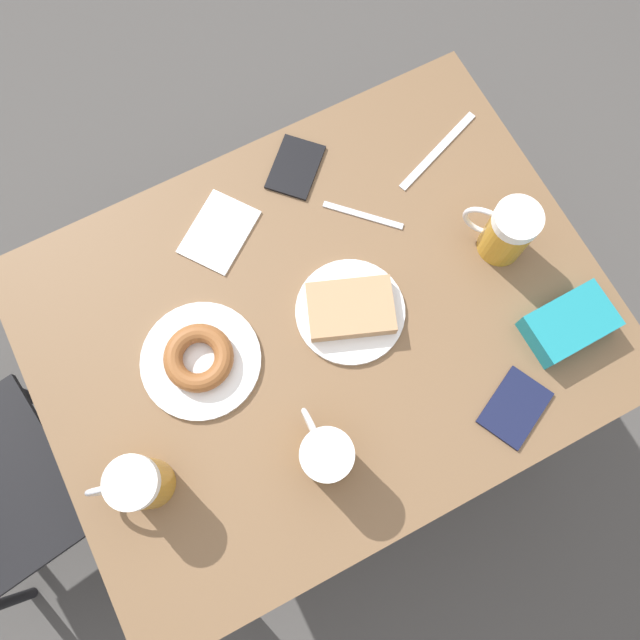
{
  "coord_description": "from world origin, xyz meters",
  "views": [
    {
      "loc": [
        -0.27,
        0.14,
        1.84
      ],
      "look_at": [
        0.0,
        0.0,
        0.73
      ],
      "focal_mm": 35.0,
      "sensor_mm": 36.0,
      "label": 1
    }
  ],
  "objects": [
    {
      "name": "plate_with_cake",
      "position": [
        -0.01,
        -0.06,
        0.73
      ],
      "size": [
        0.21,
        0.21,
        0.04
      ],
      "color": "white",
      "rests_on": "table"
    },
    {
      "name": "blue_pouch",
      "position": [
        -0.22,
        -0.4,
        0.74
      ],
      "size": [
        0.1,
        0.16,
        0.05
      ],
      "rotation": [
        0.0,
        0.0,
        4.73
      ],
      "color": "teal",
      "rests_on": "table"
    },
    {
      "name": "beer_mug_center",
      "position": [
        -0.12,
        0.4,
        0.78
      ],
      "size": [
        0.09,
        0.13,
        0.13
      ],
      "color": "#C68C23",
      "rests_on": "table"
    },
    {
      "name": "table",
      "position": [
        0.0,
        0.0,
        0.66
      ],
      "size": [
        0.81,
        1.06,
        0.71
      ],
      "color": "brown",
      "rests_on": "ground_plane"
    },
    {
      "name": "passport_near_edge",
      "position": [
        0.31,
        -0.1,
        0.72
      ],
      "size": [
        0.15,
        0.15,
        0.01
      ],
      "rotation": [
        0.0,
        0.0,
        0.77
      ],
      "color": "black",
      "rests_on": "table"
    },
    {
      "name": "beer_mug_right",
      "position": [
        -0.22,
        0.1,
        0.78
      ],
      "size": [
        0.13,
        0.09,
        0.13
      ],
      "color": "#C68C23",
      "rests_on": "table"
    },
    {
      "name": "passport_far_edge",
      "position": [
        -0.3,
        -0.24,
        0.72
      ],
      "size": [
        0.13,
        0.15,
        0.01
      ],
      "rotation": [
        0.0,
        0.0,
        3.6
      ],
      "color": "#141938",
      "rests_on": "table"
    },
    {
      "name": "fork",
      "position": [
        0.16,
        -0.18,
        0.72
      ],
      "size": [
        0.12,
        0.12,
        0.0
      ],
      "rotation": [
        0.0,
        0.0,
        2.36
      ],
      "color": "silver",
      "rests_on": "table"
    },
    {
      "name": "napkin_folded",
      "position": [
        0.25,
        0.09,
        0.72
      ],
      "size": [
        0.18,
        0.18,
        0.0
      ],
      "rotation": [
        0.0,
        0.0,
        5.34
      ],
      "color": "white",
      "rests_on": "table"
    },
    {
      "name": "plate_with_donut",
      "position": [
        0.04,
        0.23,
        0.73
      ],
      "size": [
        0.22,
        0.22,
        0.05
      ],
      "color": "white",
      "rests_on": "table"
    },
    {
      "name": "knife",
      "position": [
        0.21,
        -0.38,
        0.72
      ],
      "size": [
        0.1,
        0.22,
        0.0
      ],
      "rotation": [
        0.0,
        0.0,
        0.36
      ],
      "color": "silver",
      "rests_on": "table"
    },
    {
      "name": "beer_mug_left",
      "position": [
        -0.02,
        -0.38,
        0.78
      ],
      "size": [
        0.12,
        0.1,
        0.13
      ],
      "color": "#C68C23",
      "rests_on": "table"
    },
    {
      "name": "ground_plane",
      "position": [
        0.0,
        0.0,
        0.0
      ],
      "size": [
        8.0,
        8.0,
        0.0
      ],
      "primitive_type": "plane",
      "color": "#474442"
    }
  ]
}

